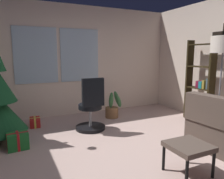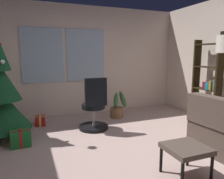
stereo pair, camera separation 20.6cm
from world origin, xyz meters
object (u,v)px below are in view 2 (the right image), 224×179
gift_box_red (40,121)px  potted_plant (118,108)px  bookshelf (207,87)px  footstool (186,150)px  holiday_tree (0,94)px  gift_box_green (21,139)px  office_chair (94,110)px

gift_box_red → potted_plant: size_ratio=0.50×
gift_box_red → bookshelf: bearing=-19.0°
footstool → holiday_tree: holiday_tree is taller
bookshelf → gift_box_green: bearing=178.0°
bookshelf → potted_plant: 1.93m
holiday_tree → office_chair: 1.63m
gift_box_green → bookshelf: bearing=-2.0°
office_chair → potted_plant: (0.73, 0.58, -0.18)m
footstool → gift_box_red: (-1.46, 2.60, -0.24)m
gift_box_red → office_chair: office_chair is taller
footstool → gift_box_green: 2.42m
holiday_tree → office_chair: holiday_tree is taller
footstool → bookshelf: bookshelf is taller
office_chair → bookshelf: (2.28, -0.43, 0.38)m
gift_box_red → bookshelf: (3.22, -1.11, 0.68)m
holiday_tree → bookshelf: holiday_tree is taller
potted_plant → footstool: bearing=-94.9°
gift_box_red → footstool: bearing=-60.7°
office_chair → potted_plant: 0.95m
holiday_tree → gift_box_green: 0.85m
gift_box_red → holiday_tree: bearing=-142.3°
gift_box_green → potted_plant: size_ratio=0.52×
holiday_tree → office_chair: (1.58, -0.19, -0.37)m
gift_box_red → potted_plant: potted_plant is taller
gift_box_green → potted_plant: bearing=23.8°
holiday_tree → office_chair: size_ratio=2.24×
office_chair → footstool: bearing=-74.9°
footstool → potted_plant: (0.22, 2.50, -0.12)m
gift_box_red → office_chair: (0.94, -0.68, 0.30)m
gift_box_green → bookshelf: (3.57, -0.12, 0.64)m
footstool → potted_plant: 2.51m
holiday_tree → gift_box_red: (0.64, 0.49, -0.67)m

